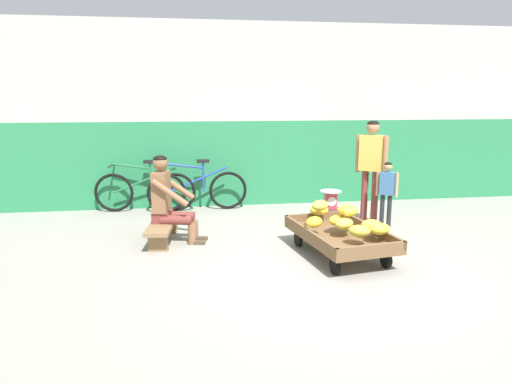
# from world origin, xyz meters

# --- Properties ---
(ground_plane) EXTENTS (80.00, 80.00, 0.00)m
(ground_plane) POSITION_xyz_m (0.00, 0.00, 0.00)
(ground_plane) COLOR gray
(back_wall) EXTENTS (16.00, 0.30, 3.09)m
(back_wall) POSITION_xyz_m (0.00, 3.36, 1.54)
(back_wall) COLOR #287F4C
(back_wall) RESTS_ON ground
(banana_cart) EXTENTS (1.07, 1.56, 0.36)m
(banana_cart) POSITION_xyz_m (0.21, 0.42, 0.24)
(banana_cart) COLOR brown
(banana_cart) RESTS_ON ground
(banana_pile) EXTENTS (0.93, 1.21, 0.27)m
(banana_pile) POSITION_xyz_m (0.25, 0.42, 0.46)
(banana_pile) COLOR gold
(banana_pile) RESTS_ON banana_cart
(low_bench) EXTENTS (0.42, 1.13, 0.27)m
(low_bench) POSITION_xyz_m (-1.90, 1.31, 0.20)
(low_bench) COLOR olive
(low_bench) RESTS_ON ground
(vendor_seated) EXTENTS (0.72, 0.56, 1.14)m
(vendor_seated) POSITION_xyz_m (-1.81, 1.29, 0.57)
(vendor_seated) COLOR brown
(vendor_seated) RESTS_ON ground
(plastic_crate) EXTENTS (0.36, 0.28, 0.30)m
(plastic_crate) POSITION_xyz_m (0.40, 1.41, 0.15)
(plastic_crate) COLOR gold
(plastic_crate) RESTS_ON ground
(weighing_scale) EXTENTS (0.30, 0.30, 0.29)m
(weighing_scale) POSITION_xyz_m (0.40, 1.41, 0.45)
(weighing_scale) COLOR #28282D
(weighing_scale) RESTS_ON plastic_crate
(bicycle_near_left) EXTENTS (1.66, 0.48, 0.86)m
(bicycle_near_left) POSITION_xyz_m (-2.27, 3.01, 0.35)
(bicycle_near_left) COLOR black
(bicycle_near_left) RESTS_ON ground
(bicycle_far_left) EXTENTS (1.66, 0.48, 0.86)m
(bicycle_far_left) POSITION_xyz_m (-1.41, 2.94, 0.35)
(bicycle_far_left) COLOR black
(bicycle_far_left) RESTS_ON ground
(customer_adult) EXTENTS (0.38, 0.36, 1.53)m
(customer_adult) POSITION_xyz_m (1.12, 1.80, 0.95)
(customer_adult) COLOR brown
(customer_adult) RESTS_ON ground
(customer_child) EXTENTS (0.27, 0.21, 0.97)m
(customer_child) POSITION_xyz_m (1.24, 1.47, 0.60)
(customer_child) COLOR #232328
(customer_child) RESTS_ON ground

